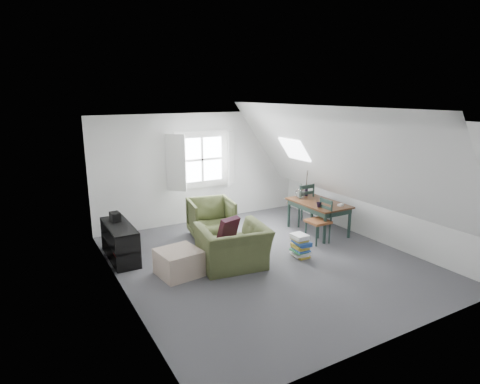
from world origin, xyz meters
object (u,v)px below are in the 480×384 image
armchair_far (211,237)px  magazine_stack (300,246)px  dining_chair_near (319,220)px  dining_table (318,206)px  dining_chair_far (302,203)px  media_shelf (121,244)px  ottoman (179,262)px  armchair_near (233,267)px

armchair_far → magazine_stack: 2.02m
dining_chair_near → armchair_far: bearing=-112.1°
dining_table → dining_chair_near: bearing=-130.3°
dining_chair_far → dining_chair_near: (-0.40, -1.08, -0.05)m
dining_table → dining_chair_near: size_ratio=1.53×
armchair_far → media_shelf: media_shelf is taller
armchair_far → ottoman: bearing=-122.4°
dining_chair_near → media_shelf: size_ratio=0.70×
armchair_near → dining_table: 2.61m
media_shelf → magazine_stack: media_shelf is taller
armchair_near → ottoman: ottoman is taller
armchair_far → dining_chair_near: (1.75, -1.34, 0.46)m
media_shelf → dining_table: bearing=-11.4°
magazine_stack → media_shelf: bearing=152.5°
media_shelf → armchair_far: bearing=4.7°
dining_chair_far → media_shelf: (-4.08, 0.01, -0.21)m
dining_table → magazine_stack: size_ratio=3.11×
dining_table → dining_chair_near: dining_chair_near is taller
dining_chair_near → media_shelf: bearing=-91.1°
armchair_far → dining_table: bearing=-12.2°
dining_table → dining_chair_far: bearing=85.1°
magazine_stack → dining_chair_far: bearing=51.4°
armchair_far → ottoman: size_ratio=1.38×
ottoman → dining_chair_near: (3.00, 0.03, 0.24)m
dining_table → magazine_stack: bearing=-144.9°
armchair_near → dining_chair_far: (2.48, 1.28, 0.50)m
ottoman → magazine_stack: (2.21, -0.39, 0.00)m
dining_table → ottoman: bearing=-174.0°
armchair_near → dining_chair_near: size_ratio=1.30×
armchair_far → media_shelf: size_ratio=0.71×
ottoman → media_shelf: (-0.68, 1.11, 0.07)m
armchair_near → magazine_stack: 1.32m
ottoman → dining_table: dining_table is taller
dining_table → media_shelf: size_ratio=1.07×
magazine_stack → ottoman: bearing=169.9°
armchair_near → dining_chair_near: dining_chair_near is taller
ottoman → dining_chair_far: 3.58m
dining_chair_near → media_shelf: (-3.68, 1.08, -0.17)m
armchair_far → ottoman: (-1.25, -1.37, 0.22)m
dining_chair_far → magazine_stack: size_ratio=2.24×
dining_chair_far → dining_chair_near: size_ratio=1.10×
ottoman → dining_table: bearing=8.6°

